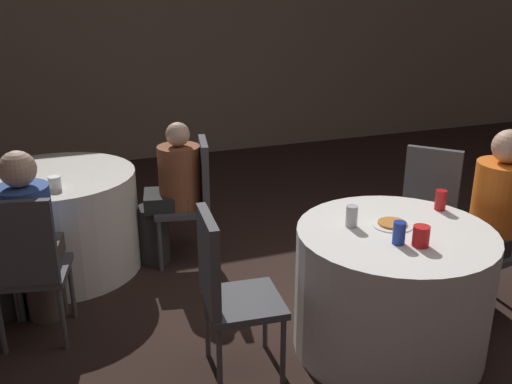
{
  "coord_description": "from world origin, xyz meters",
  "views": [
    {
      "loc": [
        -1.54,
        -2.48,
        2.02
      ],
      "look_at": [
        -0.44,
        0.53,
        0.84
      ],
      "focal_mm": 40.0,
      "sensor_mm": 36.0,
      "label": 1
    }
  ],
  "objects": [
    {
      "name": "ground_plane",
      "position": [
        0.0,
        0.0,
        0.0
      ],
      "size": [
        16.0,
        16.0,
        0.0
      ],
      "primitive_type": "plane",
      "color": "black"
    },
    {
      "name": "wall_back",
      "position": [
        0.0,
        4.28,
        1.4
      ],
      "size": [
        16.0,
        0.06,
        2.8
      ],
      "color": "gray",
      "rests_on": "ground_plane"
    },
    {
      "name": "table_near",
      "position": [
        0.17,
        -0.06,
        0.37
      ],
      "size": [
        1.1,
        1.1,
        0.74
      ],
      "color": "white",
      "rests_on": "ground_plane"
    },
    {
      "name": "table_far",
      "position": [
        -1.56,
        1.62,
        0.37
      ],
      "size": [
        1.13,
        1.13,
        0.74
      ],
      "color": "white",
      "rests_on": "ground_plane"
    },
    {
      "name": "chair_near_east",
      "position": [
        1.12,
        0.11,
        0.55
      ],
      "size": [
        0.47,
        0.46,
        0.94
      ],
      "rotation": [
        0.0,
        0.0,
        -4.53
      ],
      "color": "#47474C",
      "rests_on": "ground_plane"
    },
    {
      "name": "chair_near_northeast",
      "position": [
        0.88,
        0.6,
        0.55
      ],
      "size": [
        0.57,
        0.57,
        0.94
      ],
      "rotation": [
        0.0,
        0.0,
        -3.96
      ],
      "color": "#47474C",
      "rests_on": "ground_plane"
    },
    {
      "name": "chair_near_west",
      "position": [
        -0.79,
        0.02,
        0.55
      ],
      "size": [
        0.44,
        0.43,
        0.94
      ],
      "rotation": [
        0.0,
        0.0,
        -1.66
      ],
      "color": "#47474C",
      "rests_on": "ground_plane"
    },
    {
      "name": "chair_far_east",
      "position": [
        -0.6,
        1.43,
        0.55
      ],
      "size": [
        0.47,
        0.47,
        0.94
      ],
      "rotation": [
        0.0,
        0.0,
        1.37
      ],
      "color": "#47474C",
      "rests_on": "ground_plane"
    },
    {
      "name": "chair_far_south",
      "position": [
        -1.76,
        0.66,
        0.55
      ],
      "size": [
        0.47,
        0.48,
        0.94
      ],
      "rotation": [
        0.0,
        0.0,
        -0.21
      ],
      "color": "#47474C",
      "rests_on": "ground_plane"
    },
    {
      "name": "person_floral_shirt",
      "position": [
        -0.77,
        1.46,
        0.54
      ],
      "size": [
        0.49,
        0.36,
        1.08
      ],
      "rotation": [
        0.0,
        0.0,
        1.37
      ],
      "color": "#282828",
      "rests_on": "ground_plane"
    },
    {
      "name": "person_orange_shirt",
      "position": [
        0.97,
        0.08,
        0.61
      ],
      "size": [
        0.51,
        0.38,
        1.2
      ],
      "rotation": [
        0.0,
        0.0,
        -4.53
      ],
      "color": "#282828",
      "rests_on": "ground_plane"
    },
    {
      "name": "person_blue_shirt",
      "position": [
        -1.73,
        0.83,
        0.58
      ],
      "size": [
        0.35,
        0.49,
        1.16
      ],
      "rotation": [
        0.0,
        0.0,
        -0.21
      ],
      "color": "#4C4238",
      "rests_on": "ground_plane"
    },
    {
      "name": "pizza_plate_near",
      "position": [
        0.19,
        0.01,
        0.75
      ],
      "size": [
        0.23,
        0.23,
        0.02
      ],
      "color": "white",
      "rests_on": "table_near"
    },
    {
      "name": "soda_can_red",
      "position": [
        0.59,
        0.11,
        0.8
      ],
      "size": [
        0.07,
        0.07,
        0.12
      ],
      "color": "red",
      "rests_on": "table_near"
    },
    {
      "name": "soda_can_blue",
      "position": [
        0.09,
        -0.21,
        0.8
      ],
      "size": [
        0.07,
        0.07,
        0.12
      ],
      "color": "#1E38A5",
      "rests_on": "table_near"
    },
    {
      "name": "soda_can_silver",
      "position": [
        -0.03,
        0.08,
        0.8
      ],
      "size": [
        0.07,
        0.07,
        0.12
      ],
      "color": "silver",
      "rests_on": "table_near"
    },
    {
      "name": "cup_near",
      "position": [
        0.18,
        -0.27,
        0.79
      ],
      "size": [
        0.09,
        0.09,
        0.11
      ],
      "color": "red",
      "rests_on": "table_near"
    },
    {
      "name": "cup_far",
      "position": [
        -1.57,
        1.3,
        0.78
      ],
      "size": [
        0.08,
        0.08,
        0.09
      ],
      "color": "white",
      "rests_on": "table_far"
    }
  ]
}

